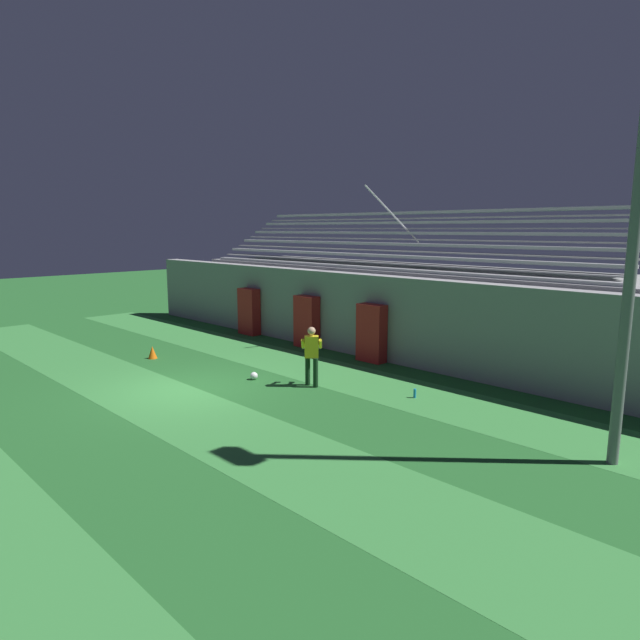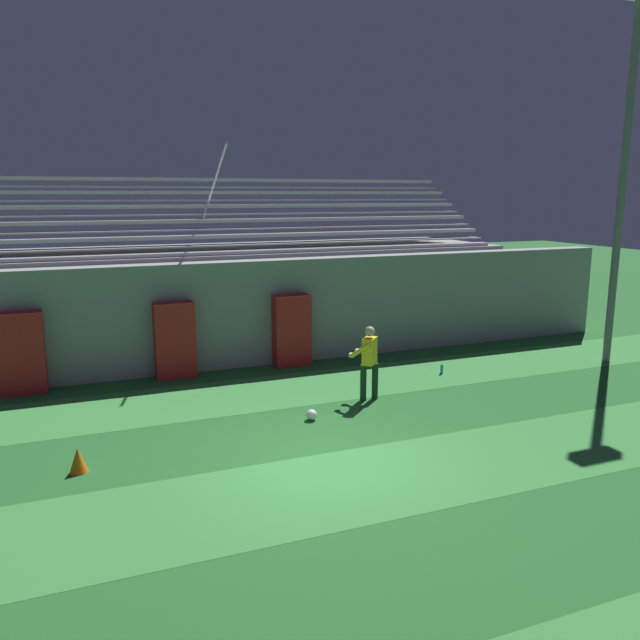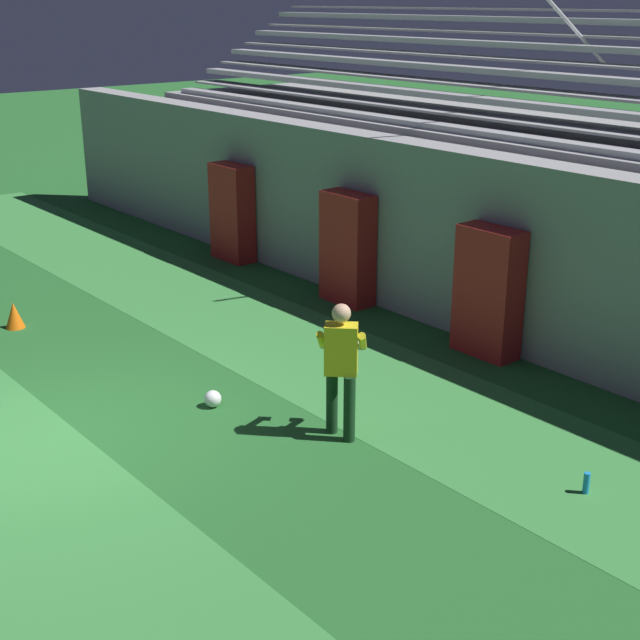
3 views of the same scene
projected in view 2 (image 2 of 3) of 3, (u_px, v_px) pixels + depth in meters
name	position (u px, v px, depth m)	size (l,w,h in m)	color
ground_plane	(323.00, 460.00, 10.77)	(80.00, 80.00, 0.00)	#236028
turf_stripe_mid	(347.00, 484.00, 9.84)	(28.00, 2.49, 0.01)	#38843D
turf_stripe_far	(258.00, 393.00, 14.37)	(28.00, 2.49, 0.01)	#38843D
back_wall	(230.00, 314.00, 16.40)	(24.00, 0.60, 2.80)	gray
padding_pillar_gate_left	(175.00, 340.00, 15.43)	(0.98, 0.44, 1.90)	#B21E1E
padding_pillar_gate_right	(292.00, 331.00, 16.55)	(0.98, 0.44, 1.90)	#B21E1E
padding_pillar_far_left	(22.00, 353.00, 14.17)	(0.98, 0.44, 1.90)	#B21E1E
bleacher_stand	(208.00, 295.00, 18.83)	(18.00, 4.75, 5.83)	gray
floodlight_pole	(627.00, 137.00, 15.97)	(0.90, 0.36, 9.65)	slate
goalkeeper	(369.00, 358.00, 13.74)	(0.74, 0.74, 1.67)	#143319
soccer_ball	(312.00, 415.00, 12.64)	(0.22, 0.22, 0.22)	white
traffic_cone	(78.00, 460.00, 10.24)	(0.30, 0.30, 0.42)	orange
water_bottle	(442.00, 369.00, 15.91)	(0.07, 0.07, 0.24)	#1E8CD8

